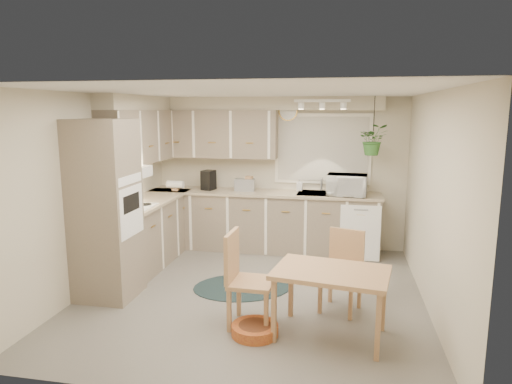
% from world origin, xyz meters
% --- Properties ---
extents(floor, '(4.20, 4.20, 0.00)m').
position_xyz_m(floor, '(0.00, 0.00, 0.00)').
color(floor, '#69665D').
rests_on(floor, ground).
extents(ceiling, '(4.20, 4.20, 0.00)m').
position_xyz_m(ceiling, '(0.00, 0.00, 2.40)').
color(ceiling, silver).
rests_on(ceiling, wall_back).
extents(wall_back, '(4.00, 0.04, 2.40)m').
position_xyz_m(wall_back, '(0.00, 2.10, 1.20)').
color(wall_back, beige).
rests_on(wall_back, floor).
extents(wall_front, '(4.00, 0.04, 2.40)m').
position_xyz_m(wall_front, '(0.00, -2.10, 1.20)').
color(wall_front, beige).
rests_on(wall_front, floor).
extents(wall_left, '(0.04, 4.20, 2.40)m').
position_xyz_m(wall_left, '(-2.00, 0.00, 1.20)').
color(wall_left, beige).
rests_on(wall_left, floor).
extents(wall_right, '(0.04, 4.20, 2.40)m').
position_xyz_m(wall_right, '(2.00, 0.00, 1.20)').
color(wall_right, beige).
rests_on(wall_right, floor).
extents(base_cab_left, '(0.60, 1.85, 0.90)m').
position_xyz_m(base_cab_left, '(-1.70, 0.88, 0.45)').
color(base_cab_left, gray).
rests_on(base_cab_left, floor).
extents(base_cab_back, '(3.60, 0.60, 0.90)m').
position_xyz_m(base_cab_back, '(-0.20, 1.80, 0.45)').
color(base_cab_back, gray).
rests_on(base_cab_back, floor).
extents(counter_left, '(0.64, 1.89, 0.04)m').
position_xyz_m(counter_left, '(-1.69, 0.88, 0.92)').
color(counter_left, tan).
rests_on(counter_left, base_cab_left).
extents(counter_back, '(3.64, 0.64, 0.04)m').
position_xyz_m(counter_back, '(-0.20, 1.79, 0.92)').
color(counter_back, tan).
rests_on(counter_back, base_cab_back).
extents(oven_stack, '(0.65, 0.65, 2.10)m').
position_xyz_m(oven_stack, '(-1.68, -0.38, 1.05)').
color(oven_stack, gray).
rests_on(oven_stack, floor).
extents(wall_oven_face, '(0.02, 0.56, 0.58)m').
position_xyz_m(wall_oven_face, '(-1.35, -0.38, 1.05)').
color(wall_oven_face, white).
rests_on(wall_oven_face, oven_stack).
extents(upper_cab_left, '(0.35, 2.00, 0.75)m').
position_xyz_m(upper_cab_left, '(-1.82, 1.00, 1.83)').
color(upper_cab_left, gray).
rests_on(upper_cab_left, wall_left).
extents(upper_cab_back, '(2.00, 0.35, 0.75)m').
position_xyz_m(upper_cab_back, '(-1.00, 1.93, 1.83)').
color(upper_cab_back, gray).
rests_on(upper_cab_back, wall_back).
extents(soffit_left, '(0.30, 2.00, 0.20)m').
position_xyz_m(soffit_left, '(-1.85, 1.00, 2.30)').
color(soffit_left, beige).
rests_on(soffit_left, wall_left).
extents(soffit_back, '(3.60, 0.30, 0.20)m').
position_xyz_m(soffit_back, '(-0.20, 1.95, 2.30)').
color(soffit_back, beige).
rests_on(soffit_back, wall_back).
extents(cooktop, '(0.52, 0.58, 0.02)m').
position_xyz_m(cooktop, '(-1.68, 0.30, 0.94)').
color(cooktop, white).
rests_on(cooktop, counter_left).
extents(range_hood, '(0.40, 0.60, 0.14)m').
position_xyz_m(range_hood, '(-1.70, 0.30, 1.40)').
color(range_hood, white).
rests_on(range_hood, upper_cab_left).
extents(window_blinds, '(1.40, 0.02, 1.00)m').
position_xyz_m(window_blinds, '(0.70, 2.07, 1.60)').
color(window_blinds, beige).
rests_on(window_blinds, wall_back).
extents(window_frame, '(1.50, 0.02, 1.10)m').
position_xyz_m(window_frame, '(0.70, 2.08, 1.60)').
color(window_frame, white).
rests_on(window_frame, wall_back).
extents(sink, '(0.70, 0.48, 0.10)m').
position_xyz_m(sink, '(0.70, 1.80, 0.90)').
color(sink, '#9DA0A4').
rests_on(sink, counter_back).
extents(dishwasher_front, '(0.58, 0.02, 0.83)m').
position_xyz_m(dishwasher_front, '(1.30, 1.49, 0.42)').
color(dishwasher_front, white).
rests_on(dishwasher_front, base_cab_back).
extents(track_light_bar, '(0.80, 0.04, 0.04)m').
position_xyz_m(track_light_bar, '(0.70, 1.55, 2.33)').
color(track_light_bar, white).
rests_on(track_light_bar, ceiling).
extents(wall_clock, '(0.30, 0.03, 0.30)m').
position_xyz_m(wall_clock, '(0.15, 2.07, 2.18)').
color(wall_clock, gold).
rests_on(wall_clock, wall_back).
extents(dining_table, '(1.18, 0.88, 0.68)m').
position_xyz_m(dining_table, '(0.95, -0.89, 0.34)').
color(dining_table, tan).
rests_on(dining_table, floor).
extents(chair_left, '(0.48, 0.48, 0.99)m').
position_xyz_m(chair_left, '(0.15, -0.81, 0.49)').
color(chair_left, tan).
rests_on(chair_left, floor).
extents(chair_back, '(0.52, 0.52, 0.89)m').
position_xyz_m(chair_back, '(1.04, -0.28, 0.45)').
color(chair_back, tan).
rests_on(chair_back, floor).
extents(braided_rug, '(1.45, 1.25, 0.01)m').
position_xyz_m(braided_rug, '(-0.17, 0.17, 0.01)').
color(braided_rug, black).
rests_on(braided_rug, floor).
extents(pet_bed, '(0.59, 0.59, 0.11)m').
position_xyz_m(pet_bed, '(0.22, -1.01, 0.05)').
color(pet_bed, '#C47127').
rests_on(pet_bed, floor).
extents(microwave, '(0.60, 0.36, 0.39)m').
position_xyz_m(microwave, '(1.09, 1.70, 1.14)').
color(microwave, white).
rests_on(microwave, counter_back).
extents(soap_bottle, '(0.09, 0.20, 0.09)m').
position_xyz_m(soap_bottle, '(0.36, 1.95, 0.99)').
color(soap_bottle, white).
rests_on(soap_bottle, counter_back).
extents(hanging_plant, '(0.45, 0.49, 0.35)m').
position_xyz_m(hanging_plant, '(1.44, 1.70, 1.73)').
color(hanging_plant, '#346D2B').
rests_on(hanging_plant, ceiling).
extents(coffee_maker, '(0.22, 0.25, 0.31)m').
position_xyz_m(coffee_maker, '(-1.08, 1.80, 1.10)').
color(coffee_maker, black).
rests_on(coffee_maker, counter_back).
extents(toaster, '(0.32, 0.20, 0.19)m').
position_xyz_m(toaster, '(-0.49, 1.82, 1.03)').
color(toaster, '#9DA0A4').
rests_on(toaster, counter_back).
extents(knife_block, '(0.12, 0.12, 0.23)m').
position_xyz_m(knife_block, '(-0.43, 1.85, 1.06)').
color(knife_block, tan).
rests_on(knife_block, counter_back).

